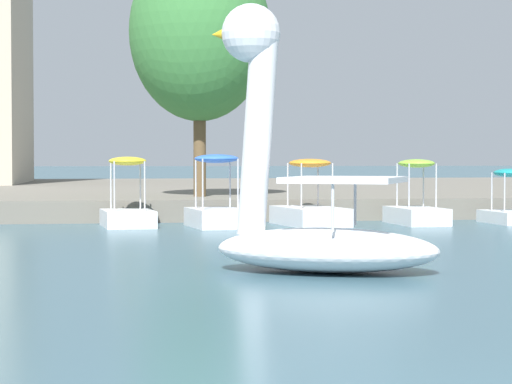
{
  "coord_description": "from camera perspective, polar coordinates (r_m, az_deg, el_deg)",
  "views": [
    {
      "loc": [
        -2.04,
        -4.41,
        1.57
      ],
      "look_at": [
        0.78,
        13.2,
        0.99
      ],
      "focal_mm": 72.46,
      "sensor_mm": 36.0,
      "label": 1
    }
  ],
  "objects": [
    {
      "name": "pedal_boat_yellow",
      "position": [
        23.79,
        -7.1,
        -0.91
      ],
      "size": [
        1.26,
        1.84,
        1.61
      ],
      "color": "white",
      "rests_on": "ground_plane"
    },
    {
      "name": "swan_boat",
      "position": [
        14.32,
        2.93,
        -0.63
      ],
      "size": [
        3.56,
        2.94,
        3.74
      ],
      "color": "white",
      "rests_on": "ground_plane"
    },
    {
      "name": "tree_sapling_by_fence",
      "position": [
        27.83,
        -3.14,
        8.81
      ],
      "size": [
        5.22,
        5.27,
        6.79
      ],
      "color": "brown",
      "rests_on": "shore_bank_far"
    },
    {
      "name": "shore_bank_far",
      "position": [
        38.81,
        -6.09,
        -0.05
      ],
      "size": [
        121.01,
        27.24,
        0.55
      ],
      "primitive_type": "cube",
      "color": "#6B665B",
      "rests_on": "ground_plane"
    },
    {
      "name": "pedal_boat_lime",
      "position": [
        24.86,
        8.84,
        -0.79
      ],
      "size": [
        1.12,
        2.04,
        1.55
      ],
      "color": "white",
      "rests_on": "ground_plane"
    },
    {
      "name": "pedal_boat_orange",
      "position": [
        24.19,
        2.99,
        -0.88
      ],
      "size": [
        1.58,
        2.43,
        1.56
      ],
      "color": "white",
      "rests_on": "ground_plane"
    },
    {
      "name": "pedal_boat_blue",
      "position": [
        23.53,
        -2.18,
        -0.89
      ],
      "size": [
        1.35,
        2.04,
        1.66
      ],
      "color": "white",
      "rests_on": "ground_plane"
    },
    {
      "name": "pedal_boat_teal",
      "position": [
        25.59,
        13.78,
        -0.85
      ],
      "size": [
        0.98,
        1.79,
        1.32
      ],
      "color": "white",
      "rests_on": "ground_plane"
    }
  ]
}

